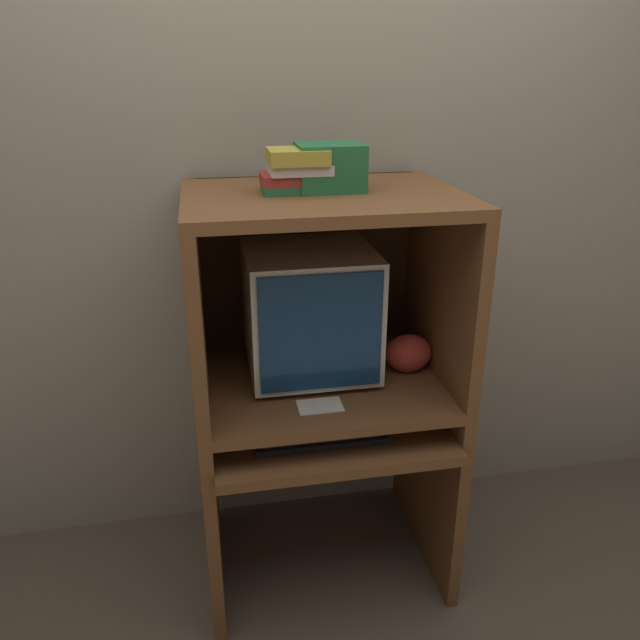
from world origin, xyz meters
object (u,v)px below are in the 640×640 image
keyboard (318,434)px  snack_bag (408,353)px  book_stack (298,171)px  storage_box (330,167)px  crt_monitor (310,310)px  mouse (403,425)px

keyboard → snack_bag: bearing=26.7°
book_stack → storage_box: bearing=9.6°
crt_monitor → book_stack: book_stack is taller
crt_monitor → snack_bag: bearing=-11.3°
keyboard → book_stack: (-0.03, 0.19, 0.80)m
snack_bag → storage_box: storage_box is taller
keyboard → mouse: bearing=-0.5°
mouse → book_stack: 0.88m
keyboard → snack_bag: (0.35, 0.18, 0.17)m
snack_bag → book_stack: bearing=178.5°
mouse → storage_box: 0.86m
keyboard → book_stack: book_stack is taller
mouse → storage_box: bearing=135.7°
crt_monitor → mouse: crt_monitor is taller
storage_box → snack_bag: bearing=-5.5°
snack_bag → book_stack: book_stack is taller
keyboard → snack_bag: snack_bag is taller
book_stack → keyboard: bearing=-81.6°
mouse → book_stack: book_stack is taller
snack_bag → mouse: bearing=-110.3°
book_stack → snack_bag: bearing=-1.5°
snack_bag → storage_box: bearing=174.5°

